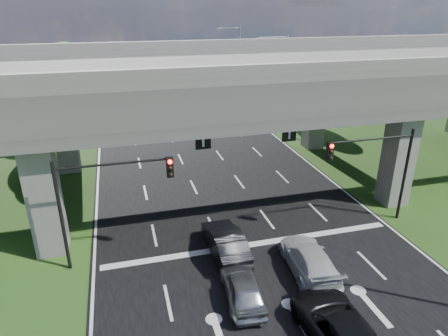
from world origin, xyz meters
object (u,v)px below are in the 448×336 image
streetlight_far (282,76)px  car_white (309,260)px  signal_right (377,161)px  signal_left (104,192)px  car_dark (225,242)px  car_trailing (340,329)px  car_silver (243,287)px  streetlight_beyond (237,57)px

streetlight_far → car_white: bearing=-109.1°
signal_right → signal_left: 15.65m
car_dark → car_trailing: (2.77, -7.25, -0.03)m
car_dark → car_trailing: size_ratio=0.87×
signal_left → car_silver: (5.82, -4.65, -3.46)m
signal_right → car_silver: size_ratio=1.47×
car_white → car_trailing: (-0.94, -4.63, 0.02)m
signal_right → streetlight_beyond: 36.17m
streetlight_far → car_trailing: 30.11m
signal_right → car_trailing: size_ratio=1.11×
streetlight_far → car_trailing: streetlight_far is taller
car_dark → car_white: car_dark is taller
car_dark → streetlight_beyond: bearing=-108.7°
car_silver → car_trailing: bearing=135.2°
car_silver → car_trailing: size_ratio=0.75×
streetlight_beyond → signal_left: bearing=-116.4°
car_silver → car_dark: size_ratio=0.86×
signal_right → streetlight_beyond: bearing=86.4°
car_trailing → signal_right: bearing=-131.0°
streetlight_far → car_dark: streetlight_far is taller
streetlight_far → car_silver: streetlight_far is taller
signal_left → streetlight_beyond: size_ratio=0.60×
signal_left → car_white: signal_left is taller
signal_right → car_white: signal_right is taller
car_silver → streetlight_far: bearing=-111.0°
streetlight_far → car_silver: size_ratio=2.45×
streetlight_beyond → car_white: streetlight_beyond is taller
streetlight_far → car_white: (-8.18, -23.61, -5.09)m
car_silver → car_white: size_ratio=0.81×
streetlight_beyond → car_dark: (-11.90, -37.00, -5.04)m
signal_left → streetlight_beyond: streetlight_beyond is taller
signal_left → streetlight_beyond: 40.30m
signal_right → car_dark: size_ratio=1.27×
streetlight_beyond → car_dark: size_ratio=2.11×
streetlight_far → streetlight_beyond: 16.00m
streetlight_far → streetlight_beyond: bearing=90.0°
car_trailing → car_white: bearing=-102.5°
car_dark → signal_right: bearing=-175.2°
streetlight_beyond → car_silver: bearing=-106.6°
signal_left → signal_right: bearing=0.0°
car_white → streetlight_beyond: bearing=-96.3°
signal_right → car_white: 7.70m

